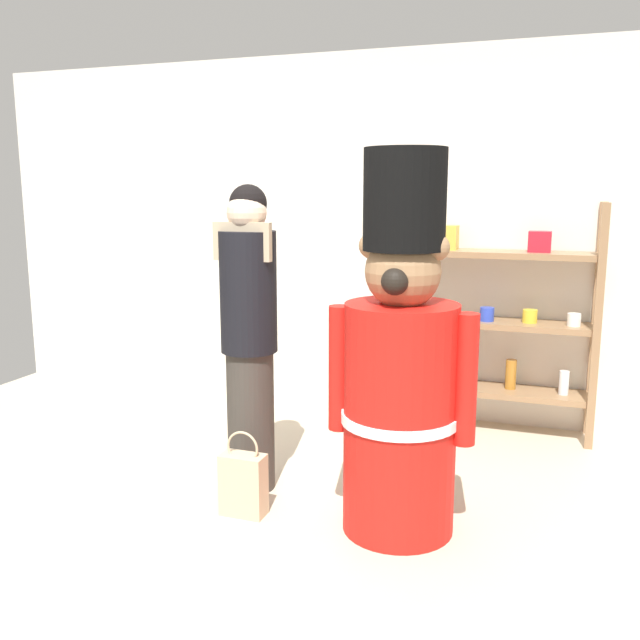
% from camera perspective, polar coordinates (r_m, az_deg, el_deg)
% --- Properties ---
extents(ground_plane, '(6.40, 6.40, 0.00)m').
position_cam_1_polar(ground_plane, '(3.44, -4.94, -17.91)').
color(ground_plane, beige).
extents(back_wall, '(6.40, 0.12, 2.60)m').
position_cam_1_polar(back_wall, '(5.11, 5.12, 6.83)').
color(back_wall, silver).
rests_on(back_wall, ground_plane).
extents(merchandise_shelf, '(1.43, 0.35, 1.57)m').
position_cam_1_polar(merchandise_shelf, '(4.82, 13.52, 0.21)').
color(merchandise_shelf, '#93704C').
rests_on(merchandise_shelf, ground_plane).
extents(teddy_bear_guard, '(0.72, 0.56, 1.83)m').
position_cam_1_polar(teddy_bear_guard, '(3.30, 6.67, -4.42)').
color(teddy_bear_guard, red).
rests_on(teddy_bear_guard, ground_plane).
extents(person_shopper, '(0.32, 0.30, 1.67)m').
position_cam_1_polar(person_shopper, '(3.74, -5.86, -1.03)').
color(person_shopper, '#38332D').
rests_on(person_shopper, ground_plane).
extents(shopping_bag, '(0.23, 0.12, 0.45)m').
position_cam_1_polar(shopping_bag, '(3.65, -6.34, -13.23)').
color(shopping_bag, '#C1AD89').
rests_on(shopping_bag, ground_plane).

